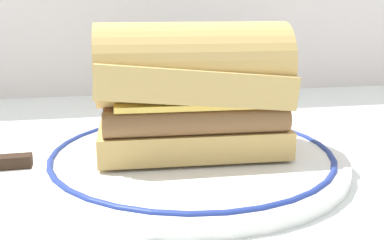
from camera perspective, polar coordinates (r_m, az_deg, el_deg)
ground_plane at (r=0.43m, az=4.51°, el=-6.55°), size 1.50×1.50×0.00m
plate at (r=0.44m, az=0.00°, el=-4.69°), size 0.30×0.30×0.01m
sausage_sandwich at (r=0.42m, az=0.00°, el=4.04°), size 0.18×0.10×0.12m
drinking_glass at (r=0.66m, az=-0.29°, el=5.35°), size 0.07×0.07×0.11m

